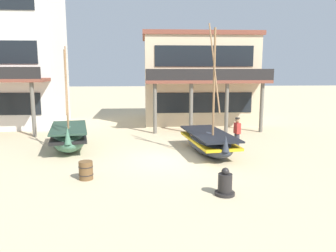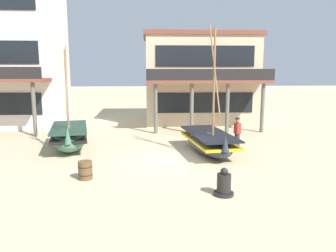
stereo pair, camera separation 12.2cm
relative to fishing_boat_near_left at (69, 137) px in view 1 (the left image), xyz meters
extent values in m
plane|color=#CCB78E|center=(4.99, -2.43, -0.66)|extent=(120.00, 120.00, 0.00)
ellipsoid|color=#427056|center=(0.00, 0.02, -0.07)|extent=(2.44, 4.49, 1.18)
cube|color=black|center=(0.00, 0.02, 0.08)|extent=(2.42, 4.32, 0.14)
cube|color=#243D2F|center=(0.00, 0.02, 0.48)|extent=(2.47, 4.41, 0.08)
cone|color=#427056|center=(0.37, -1.98, 0.46)|extent=(0.39, 0.39, 0.83)
cylinder|color=olive|center=(0.09, -0.50, 2.26)|extent=(0.10, 0.10, 4.19)
cylinder|color=olive|center=(0.09, -0.50, 2.96)|extent=(0.53, 2.49, 3.24)
cube|color=olive|center=(-0.06, 0.33, 0.35)|extent=(1.60, 0.45, 0.06)
ellipsoid|color=#2D333D|center=(7.01, -1.29, -0.15)|extent=(2.33, 4.79, 1.02)
cube|color=gold|center=(7.01, -1.29, -0.02)|extent=(2.33, 4.61, 0.12)
cube|color=black|center=(7.01, -1.29, 0.32)|extent=(2.37, 4.71, 0.07)
cone|color=#2D333D|center=(7.32, -3.47, 0.31)|extent=(0.39, 0.39, 0.71)
cylinder|color=olive|center=(7.09, -1.86, 2.67)|extent=(0.10, 0.10, 5.23)
cylinder|color=olive|center=(7.09, -1.86, 3.52)|extent=(0.31, 1.74, 4.10)
cube|color=olive|center=(6.96, -0.95, 0.21)|extent=(1.63, 0.39, 0.06)
cylinder|color=#33333D|center=(8.52, -0.89, -0.22)|extent=(0.26, 0.26, 0.88)
cube|color=#B22D28|center=(8.52, -0.89, 0.49)|extent=(0.30, 0.40, 0.54)
sphere|color=#A87A56|center=(8.52, -0.89, 0.88)|extent=(0.22, 0.22, 0.22)
cylinder|color=#2D2823|center=(8.52, -0.89, 1.00)|extent=(0.24, 0.24, 0.05)
cylinder|color=black|center=(6.50, -6.88, -0.61)|extent=(0.67, 0.67, 0.10)
cylinder|color=black|center=(6.50, -6.88, -0.24)|extent=(0.47, 0.47, 0.62)
sphere|color=black|center=(6.50, -6.88, 0.15)|extent=(0.26, 0.26, 0.26)
cylinder|color=brown|center=(1.64, -4.94, -0.31)|extent=(0.52, 0.52, 0.70)
torus|color=black|center=(1.64, -4.94, -0.15)|extent=(0.56, 0.56, 0.03)
torus|color=black|center=(1.64, -4.94, -0.46)|extent=(0.56, 0.56, 0.03)
cube|color=beige|center=(7.98, 9.11, 2.51)|extent=(8.02, 6.43, 6.33)
cube|color=brown|center=(7.98, 9.11, 5.83)|extent=(8.34, 6.68, 0.30)
cube|color=black|center=(7.98, 5.86, 1.09)|extent=(6.73, 0.06, 1.39)
cube|color=black|center=(7.98, 5.86, 4.25)|extent=(6.73, 0.06, 1.39)
cube|color=brown|center=(7.98, 4.74, 2.61)|extent=(8.02, 2.31, 0.20)
cylinder|color=#666056|center=(4.54, 3.93, 0.93)|extent=(0.24, 0.24, 3.17)
cylinder|color=#666056|center=(6.83, 3.93, 0.93)|extent=(0.24, 0.24, 3.17)
cylinder|color=#666056|center=(9.12, 3.93, 0.93)|extent=(0.24, 0.24, 3.17)
cylinder|color=#666056|center=(11.41, 3.93, 0.93)|extent=(0.24, 0.24, 3.17)
cube|color=black|center=(7.98, 3.63, 3.06)|extent=(8.02, 0.08, 0.70)
cylinder|color=#666056|center=(-2.79, 3.42, 0.99)|extent=(0.24, 0.24, 3.29)
camera|label=1|loc=(3.86, -17.56, 3.55)|focal=36.71mm
camera|label=2|loc=(3.98, -17.56, 3.55)|focal=36.71mm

